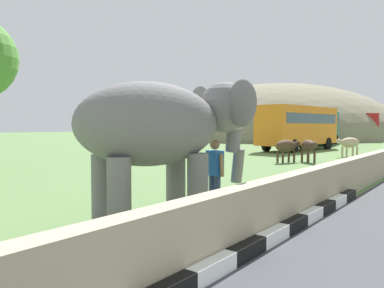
# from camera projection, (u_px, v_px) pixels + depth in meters

# --- Properties ---
(barrier_parapet) EXTENTS (28.00, 0.36, 1.00)m
(barrier_parapet) POSITION_uv_depth(u_px,v_px,m) (233.00, 221.00, 5.77)
(barrier_parapet) COLOR tan
(barrier_parapet) RESTS_ON ground_plane
(elephant) EXTENTS (4.07, 3.07, 2.97)m
(elephant) POSITION_uv_depth(u_px,v_px,m) (166.00, 127.00, 7.68)
(elephant) COLOR slate
(elephant) RESTS_ON ground_plane
(person_handler) EXTENTS (0.36, 0.65, 1.66)m
(person_handler) POSITION_uv_depth(u_px,v_px,m) (215.00, 171.00, 8.65)
(person_handler) COLOR navy
(person_handler) RESTS_ON ground_plane
(bus_orange) EXTENTS (9.10, 3.50, 3.50)m
(bus_orange) POSITION_uv_depth(u_px,v_px,m) (298.00, 124.00, 29.85)
(bus_orange) COLOR orange
(bus_orange) RESTS_ON ground_plane
(bus_teal) EXTENTS (9.04, 3.99, 3.50)m
(bus_teal) POSITION_uv_depth(u_px,v_px,m) (322.00, 125.00, 38.75)
(bus_teal) COLOR teal
(bus_teal) RESTS_ON ground_plane
(bus_red) EXTENTS (10.20, 5.29, 3.50)m
(bus_red) POSITION_uv_depth(u_px,v_px,m) (364.00, 125.00, 49.62)
(bus_red) COLOR #B21E1E
(bus_red) RESTS_ON ground_plane
(cow_near) EXTENTS (1.71, 1.54, 1.23)m
(cow_near) POSITION_uv_depth(u_px,v_px,m) (309.00, 146.00, 20.06)
(cow_near) COLOR #473323
(cow_near) RESTS_ON ground_plane
(cow_mid) EXTENTS (1.92, 1.01, 1.23)m
(cow_mid) POSITION_uv_depth(u_px,v_px,m) (287.00, 146.00, 19.91)
(cow_mid) COLOR #473323
(cow_mid) RESTS_ON ground_plane
(cow_far) EXTENTS (1.85, 1.29, 1.23)m
(cow_far) POSITION_uv_depth(u_px,v_px,m) (349.00, 143.00, 23.84)
(cow_far) COLOR tan
(cow_far) RESTS_ON ground_plane
(hill_east) EXTENTS (45.91, 36.73, 17.40)m
(hill_east) POSITION_uv_depth(u_px,v_px,m) (281.00, 138.00, 61.70)
(hill_east) COLOR #79725B
(hill_east) RESTS_ON ground_plane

